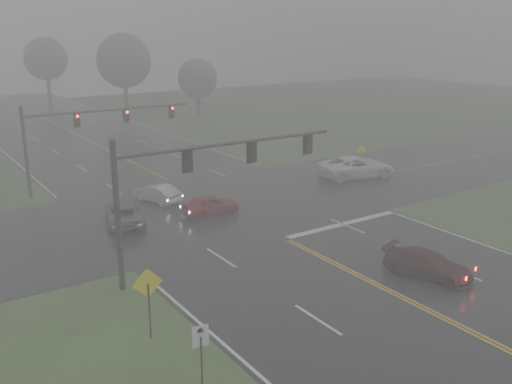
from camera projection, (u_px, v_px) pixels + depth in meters
ground at (512, 353)px, 21.46m from camera, size 180.00×180.00×0.00m
main_road at (234, 214)px, 37.43m from camera, size 18.00×160.00×0.02m
cross_street at (219, 206)px, 39.03m from camera, size 120.00×14.00×0.02m
stop_bar at (343, 224)px, 35.36m from camera, size 8.50×0.50×0.01m
sedan_maroon at (427, 277)px, 27.99m from camera, size 3.05×4.68×1.26m
sedan_red at (211, 215)px, 37.22m from camera, size 3.90×1.75×1.30m
sedan_silver at (158, 202)px, 39.85m from camera, size 2.42×4.05×1.26m
car_grey at (125, 223)px, 35.57m from camera, size 3.56×5.26×1.34m
pickup_white at (356, 177)px, 46.41m from camera, size 6.71×4.18×1.73m
signal_gantry_near at (191, 175)px, 27.30m from camera, size 12.31×0.31×7.11m
signal_gantry_far at (81, 128)px, 41.93m from camera, size 12.82×0.33×6.56m
sign_diamond_west at (148, 292)px, 21.94m from camera, size 1.23×0.12×2.96m
sign_arrow_white at (201, 347)px, 18.55m from camera, size 0.57×0.12×2.54m
sign_diamond_east at (362, 153)px, 47.50m from camera, size 1.01×0.19×2.45m
tree_ne_a at (124, 61)px, 78.97m from camera, size 7.50×7.50×11.01m
tree_e_near at (198, 79)px, 76.56m from camera, size 5.28×5.28×7.76m
tree_n_far at (46, 59)px, 93.14m from camera, size 6.95×6.95×10.21m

